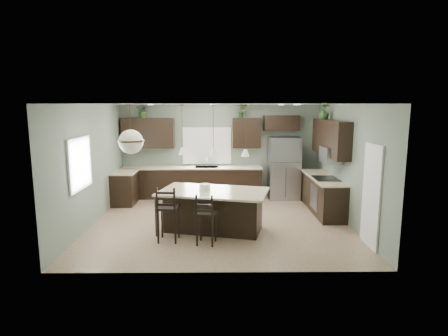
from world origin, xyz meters
TOP-DOWN VIEW (x-y plane):
  - ground at (0.00, 0.00)m, footprint 6.00×6.00m
  - pantry_door at (2.98, -1.55)m, footprint 0.04×0.82m
  - window_back at (-0.40, 2.73)m, footprint 1.35×0.02m
  - window_left at (-2.98, -0.80)m, footprint 0.02×1.10m
  - left_return_cabs at (-2.70, 1.70)m, footprint 0.60×0.90m
  - left_return_countertop at (-2.68, 1.70)m, footprint 0.66×0.96m
  - back_lower_cabs at (-0.85, 2.45)m, footprint 4.20×0.60m
  - back_countertop at (-0.85, 2.43)m, footprint 4.20×0.66m
  - sink_inset at (-0.40, 2.43)m, footprint 0.70×0.45m
  - faucet at (-0.40, 2.40)m, footprint 0.02×0.02m
  - back_upper_left at (-2.15, 2.58)m, footprint 1.55×0.34m
  - back_upper_right at (0.80, 2.58)m, footprint 0.85×0.34m
  - fridge_header at (1.85, 2.58)m, footprint 1.05×0.34m
  - right_lower_cabs at (2.70, 0.87)m, footprint 0.60×2.35m
  - right_countertop at (2.68, 0.87)m, footprint 0.66×2.35m
  - cooktop at (2.68, 0.60)m, footprint 0.58×0.75m
  - wall_oven_front at (2.40, 0.60)m, footprint 0.01×0.72m
  - right_upper_cabs at (2.83, 0.87)m, footprint 0.34×2.35m
  - microwave at (2.78, 0.60)m, footprint 0.40×0.75m
  - refrigerator at (1.91, 2.31)m, footprint 0.90×0.74m
  - kitchen_island at (-0.14, -0.66)m, footprint 2.57×1.84m
  - serving_dish at (-0.34, -0.61)m, footprint 0.24×0.24m
  - bar_stool_left at (-1.06, -1.26)m, footprint 0.47×0.47m
  - bar_stool_center at (-0.28, -1.44)m, footprint 0.46×0.46m
  - pendant_left at (-0.82, -0.49)m, footprint 0.17×0.17m
  - pendant_center at (-0.14, -0.66)m, footprint 0.17×0.17m
  - pendant_right at (0.54, -0.83)m, footprint 0.17×0.17m
  - chandelier at (-1.79, -1.15)m, footprint 0.53×0.53m
  - plant_back_left at (-2.27, 2.55)m, footprint 0.44×0.40m
  - plant_back_right at (0.65, 2.55)m, footprint 0.26×0.23m
  - plant_right_wall at (2.80, 1.40)m, footprint 0.26×0.26m
  - room_shell at (0.00, 0.00)m, footprint 6.00×6.00m

SIDE VIEW (x-z plane):
  - ground at x=0.00m, z-range 0.00..0.00m
  - left_return_cabs at x=-2.70m, z-range 0.00..0.90m
  - back_lower_cabs at x=-0.85m, z-range 0.00..0.90m
  - right_lower_cabs at x=2.70m, z-range 0.00..0.90m
  - wall_oven_front at x=2.40m, z-range 0.15..0.75m
  - kitchen_island at x=-0.14m, z-range 0.00..0.92m
  - bar_stool_center at x=-0.28m, z-range 0.00..1.06m
  - bar_stool_left at x=-1.06m, z-range 0.00..1.17m
  - left_return_countertop at x=-2.68m, z-range 0.90..0.94m
  - back_countertop at x=-0.85m, z-range 0.90..0.94m
  - right_countertop at x=2.68m, z-range 0.90..0.94m
  - refrigerator at x=1.91m, z-range 0.00..1.85m
  - sink_inset at x=-0.40m, z-range 0.93..0.94m
  - cooktop at x=2.68m, z-range 0.93..0.95m
  - serving_dish at x=-0.34m, z-range 0.92..1.06m
  - pantry_door at x=2.98m, z-range 0.00..2.04m
  - faucet at x=-0.40m, z-range 0.94..1.22m
  - window_back at x=-0.40m, z-range 1.05..2.05m
  - window_left at x=-2.98m, z-range 1.05..2.05m
  - microwave at x=2.78m, z-range 1.35..1.75m
  - room_shell at x=0.00m, z-range -1.30..4.70m
  - back_upper_left at x=-2.15m, z-range 1.50..2.40m
  - back_upper_right at x=0.80m, z-range 1.50..2.40m
  - right_upper_cabs at x=2.83m, z-range 1.50..2.40m
  - fridge_header at x=1.85m, z-range 2.02..2.48m
  - pendant_left at x=-0.82m, z-range 1.70..2.80m
  - pendant_center at x=-0.14m, z-range 1.70..2.80m
  - pendant_right at x=0.54m, z-range 1.70..2.80m
  - chandelier at x=-1.79m, z-range 1.80..2.80m
  - plant_back_right at x=0.65m, z-range 2.40..2.82m
  - plant_back_left at x=-2.27m, z-range 2.40..2.82m
  - plant_right_wall at x=2.80m, z-range 2.40..2.85m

